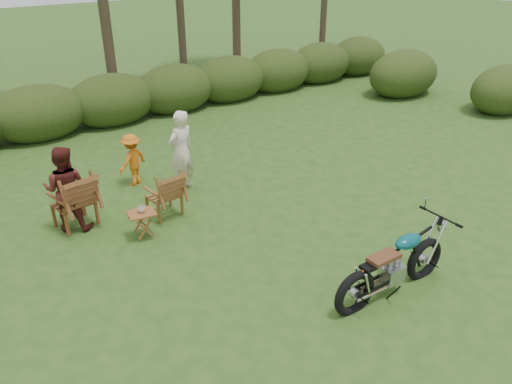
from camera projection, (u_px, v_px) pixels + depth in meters
ground at (336, 271)px, 7.88m from camera, size 80.00×80.00×0.00m
motorcycle at (389, 292)px, 7.42m from camera, size 2.09×0.86×1.18m
lawn_chair_right at (166, 214)px, 9.50m from camera, size 0.69×0.69×0.93m
lawn_chair_left at (77, 225)px, 9.15m from camera, size 0.85×0.85×1.07m
side_table at (143, 225)px, 8.67m from camera, size 0.54×0.48×0.49m
cup at (141, 209)px, 8.55m from camera, size 0.18×0.18×0.11m
adult_a at (184, 189)px, 10.49m from camera, size 0.71×0.55×1.70m
adult_b at (73, 228)px, 9.07m from camera, size 0.97×0.93×1.58m
child at (135, 184)px, 10.70m from camera, size 0.83×0.66×1.12m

